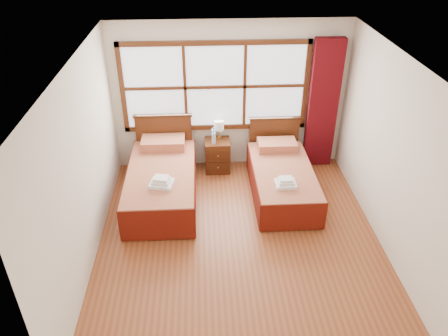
{
  "coord_description": "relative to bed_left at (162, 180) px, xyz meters",
  "views": [
    {
      "loc": [
        -0.49,
        -4.74,
        4.17
      ],
      "look_at": [
        -0.18,
        0.7,
        0.82
      ],
      "focal_mm": 35.0,
      "sensor_mm": 36.0,
      "label": 1
    }
  ],
  "objects": [
    {
      "name": "window",
      "position": [
        0.91,
        1.02,
        1.18
      ],
      "size": [
        3.16,
        0.06,
        1.56
      ],
      "color": "white",
      "rests_on": "wall_back"
    },
    {
      "name": "bed_right",
      "position": [
        1.95,
        0.0,
        -0.03
      ],
      "size": [
        0.98,
        2.0,
        0.94
      ],
      "color": "#391D0C",
      "rests_on": "floor"
    },
    {
      "name": "floor",
      "position": [
        1.16,
        -1.2,
        -0.32
      ],
      "size": [
        4.5,
        4.5,
        0.0
      ],
      "primitive_type": "plane",
      "color": "brown",
      "rests_on": "ground"
    },
    {
      "name": "bottle_far",
      "position": [
        0.86,
        0.71,
        0.37
      ],
      "size": [
        0.06,
        0.06,
        0.23
      ],
      "color": "silver",
      "rests_on": "nightstand"
    },
    {
      "name": "ceiling",
      "position": [
        1.16,
        -1.2,
        2.28
      ],
      "size": [
        4.5,
        4.5,
        0.0
      ],
      "primitive_type": "plane",
      "rotation": [
        3.14,
        0.0,
        0.0
      ],
      "color": "white",
      "rests_on": "wall_back"
    },
    {
      "name": "towels_left",
      "position": [
        0.04,
        -0.5,
        0.3
      ],
      "size": [
        0.39,
        0.35,
        0.14
      ],
      "rotation": [
        0.0,
        0.0,
        -0.2
      ],
      "color": "white",
      "rests_on": "bed_left"
    },
    {
      "name": "nightstand",
      "position": [
        0.93,
        0.8,
        -0.03
      ],
      "size": [
        0.44,
        0.43,
        0.58
      ],
      "color": "#4D2510",
      "rests_on": "floor"
    },
    {
      "name": "towels_right",
      "position": [
        1.9,
        -0.53,
        0.24
      ],
      "size": [
        0.31,
        0.27,
        0.13
      ],
      "rotation": [
        0.0,
        0.0,
        0.02
      ],
      "color": "white",
      "rests_on": "bed_right"
    },
    {
      "name": "lamp",
      "position": [
        0.97,
        0.93,
        0.5
      ],
      "size": [
        0.17,
        0.17,
        0.33
      ],
      "color": "gold",
      "rests_on": "nightstand"
    },
    {
      "name": "bottle_near",
      "position": [
        0.87,
        0.8,
        0.38
      ],
      "size": [
        0.07,
        0.07,
        0.26
      ],
      "color": "silver",
      "rests_on": "nightstand"
    },
    {
      "name": "bed_left",
      "position": [
        0.0,
        0.0,
        0.0
      ],
      "size": [
        1.07,
        2.09,
        1.04
      ],
      "color": "#391D0C",
      "rests_on": "floor"
    },
    {
      "name": "wall_right",
      "position": [
        3.16,
        -1.2,
        0.98
      ],
      "size": [
        0.0,
        4.5,
        4.5
      ],
      "primitive_type": "plane",
      "rotation": [
        1.57,
        0.0,
        -1.57
      ],
      "color": "silver",
      "rests_on": "floor"
    },
    {
      "name": "wall_left",
      "position": [
        -0.84,
        -1.2,
        0.98
      ],
      "size": [
        0.0,
        4.5,
        4.5
      ],
      "primitive_type": "plane",
      "rotation": [
        1.57,
        0.0,
        1.57
      ],
      "color": "silver",
      "rests_on": "floor"
    },
    {
      "name": "curtain",
      "position": [
        2.76,
        0.91,
        0.85
      ],
      "size": [
        0.5,
        0.16,
        2.3
      ],
      "primitive_type": "cube",
      "color": "#59080F",
      "rests_on": "wall_back"
    },
    {
      "name": "wall_back",
      "position": [
        1.16,
        1.05,
        0.98
      ],
      "size": [
        4.0,
        0.0,
        4.0
      ],
      "primitive_type": "plane",
      "rotation": [
        1.57,
        0.0,
        0.0
      ],
      "color": "silver",
      "rests_on": "floor"
    }
  ]
}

